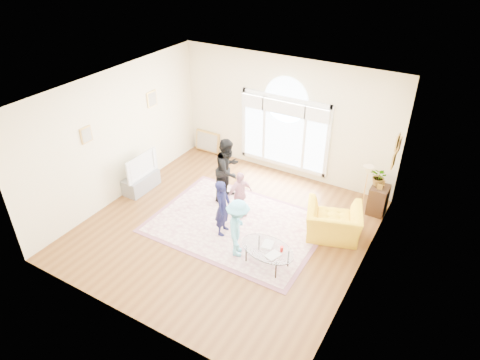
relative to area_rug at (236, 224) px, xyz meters
The scene contains 17 objects.
ground 0.28m from the area_rug, 122.06° to the right, with size 6.00×6.00×0.00m, color brown.
room_shell 3.03m from the area_rug, 93.07° to the left, with size 6.00×6.00×6.00m.
area_rug is the anchor object (origin of this frame).
rug_border 0.00m from the area_rug, ahead, with size 3.80×2.80×0.01m, color #885060.
tv_console 2.91m from the area_rug, behind, with size 0.45×1.00×0.42m, color gray.
television 2.98m from the area_rug, behind, with size 0.17×1.07×0.62m.
coffee_table 1.51m from the area_rug, 34.11° to the right, with size 1.28×0.94×0.54m.
armchair 2.18m from the area_rug, 19.35° to the left, with size 1.16×1.01×0.75m, color yellow.
side_cabinet 3.40m from the area_rug, 38.97° to the left, with size 0.40×0.50×0.70m, color black.
floor_lamp 3.11m from the area_rug, 31.74° to the left, with size 0.27×0.27×1.51m.
plant_pedestal 3.37m from the area_rug, 40.51° to the left, with size 0.20×0.20×0.70m, color white.
potted_plant 3.48m from the area_rug, 40.51° to the left, with size 0.41×0.36×0.46m, color #33722D.
leaning_picture 3.71m from the area_rug, 134.11° to the left, with size 0.80×0.05×0.62m, color tan.
child_navy 0.78m from the area_rug, 106.01° to the right, with size 0.48×0.31×1.31m, color #15153D.
child_black 1.39m from the area_rug, 131.16° to the left, with size 0.79×0.61×1.62m, color black.
child_pink 0.69m from the area_rug, 108.72° to the left, with size 0.68×0.28×1.16m, color pink.
child_blue 1.19m from the area_rug, 57.34° to the right, with size 0.85×0.49×1.31m, color #67C7EE.
Camera 1 is at (4.18, -6.49, 6.03)m, focal length 32.00 mm.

